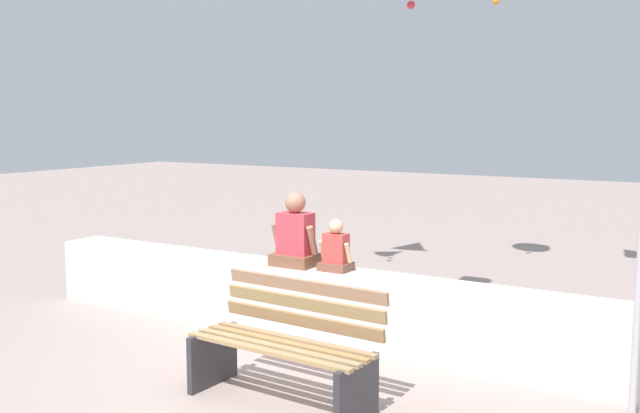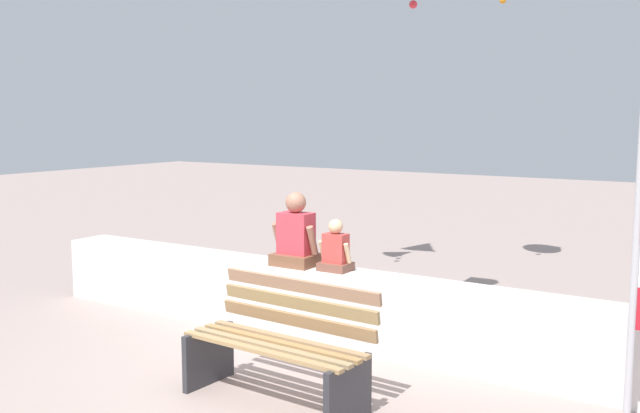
# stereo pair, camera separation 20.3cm
# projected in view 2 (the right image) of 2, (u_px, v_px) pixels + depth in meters

# --- Properties ---
(ground_plane) EXTENTS (40.00, 40.00, 0.00)m
(ground_plane) POSITION_uv_depth(u_px,v_px,m) (258.00, 372.00, 5.96)
(ground_plane) COLOR gray
(seawall_ledge) EXTENTS (6.73, 0.49, 0.68)m
(seawall_ledge) POSITION_uv_depth(u_px,v_px,m) (326.00, 305.00, 6.80)
(seawall_ledge) COLOR silver
(seawall_ledge) RESTS_ON ground
(park_bench) EXTENTS (1.48, 0.69, 0.88)m
(park_bench) POSITION_uv_depth(u_px,v_px,m) (280.00, 347.00, 5.34)
(park_bench) COLOR #A58254
(park_bench) RESTS_ON ground
(person_adult) EXTENTS (0.47, 0.35, 0.72)m
(person_adult) POSITION_uv_depth(u_px,v_px,m) (296.00, 237.00, 6.93)
(person_adult) COLOR brown
(person_adult) RESTS_ON seawall_ledge
(person_child) EXTENTS (0.32, 0.24, 0.49)m
(person_child) POSITION_uv_depth(u_px,v_px,m) (336.00, 251.00, 6.70)
(person_child) COLOR brown
(person_child) RESTS_ON seawall_ledge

